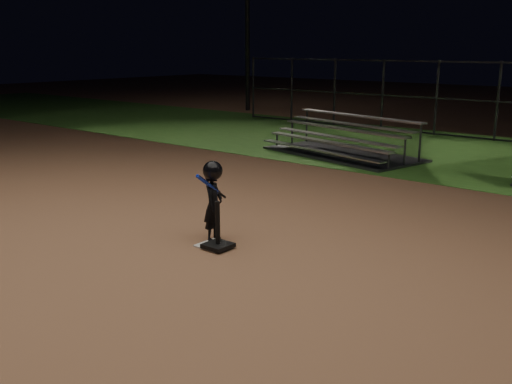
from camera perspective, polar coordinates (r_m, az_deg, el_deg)
name	(u,v)px	position (r m, az deg, el deg)	size (l,w,h in m)	color
ground	(214,246)	(8.83, -4.14, -5.32)	(80.00, 80.00, 0.00)	#936242
grass_strip	(459,154)	(17.27, 19.34, 3.56)	(60.00, 8.00, 0.01)	#2B551B
home_plate	(214,245)	(8.83, -4.14, -5.25)	(0.45, 0.45, 0.02)	beige
batting_tee	(218,239)	(8.66, -3.76, -4.67)	(0.38, 0.38, 0.71)	black
child_batter	(213,199)	(8.92, -4.23, -0.65)	(0.44, 0.67, 1.26)	black
bleacher_left	(342,148)	(16.22, 8.41, 4.34)	(4.73, 3.02, 1.07)	#B1B1B6
backstop_fence	(498,102)	(19.94, 22.69, 8.21)	(20.08, 0.08, 2.50)	#38383D
light_pole_left	(247,1)	(27.55, -0.94, 18.31)	(0.90, 0.53, 8.30)	#2D2D30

